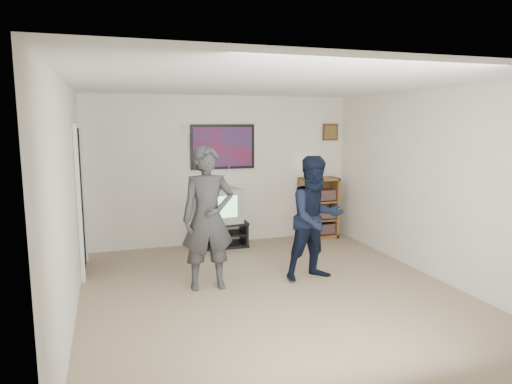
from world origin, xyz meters
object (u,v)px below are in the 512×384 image
bookshelf (318,208)px  crt_television (218,205)px  media_stand (221,234)px  person_tall (208,218)px  person_short (316,218)px

bookshelf → crt_television: bearing=-178.4°
media_stand → person_tall: 2.02m
crt_television → person_tall: bearing=-116.4°
crt_television → person_short: size_ratio=0.41×
crt_television → bookshelf: 1.85m
person_short → crt_television: bearing=107.9°
crt_television → person_tall: size_ratio=0.38×
bookshelf → person_tall: person_tall is taller
crt_television → person_short: 2.09m
person_short → person_tall: bearing=169.3°
media_stand → person_tall: (-0.60, -1.80, 0.68)m
media_stand → person_short: (0.81, -1.90, 0.61)m
crt_television → person_tall: (-0.55, -1.80, 0.19)m
media_stand → crt_television: (-0.05, -0.00, 0.49)m
crt_television → person_tall: person_tall is taller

